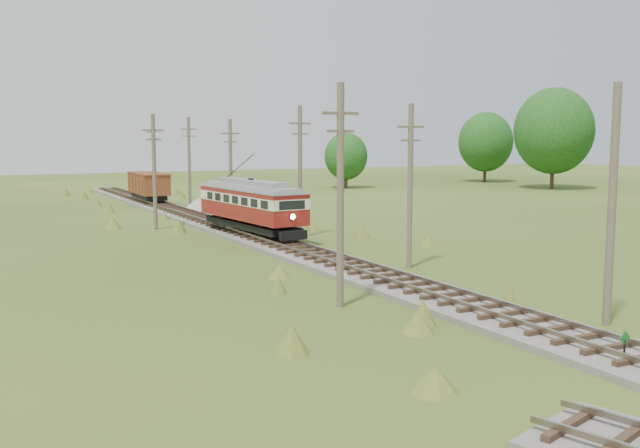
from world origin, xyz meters
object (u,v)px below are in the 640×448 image
streetcar (251,203)px  gondola (149,185)px  gravel_pile (200,204)px  switch_marker (625,345)px

streetcar → gondola: (-0.00, 28.10, -0.44)m
gravel_pile → streetcar: bearing=-98.1°
streetcar → gondola: 28.10m
switch_marker → gravel_pile: size_ratio=0.31×
switch_marker → streetcar: size_ratio=0.09×
streetcar → switch_marker: bearing=-95.0°
gondola → gravel_pile: bearing=-69.0°
streetcar → gondola: bearing=85.4°
switch_marker → gondola: bearing=89.8°
streetcar → gravel_pile: size_ratio=3.35×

